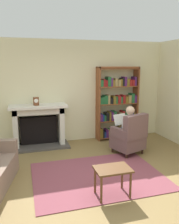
% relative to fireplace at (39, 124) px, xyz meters
% --- Properties ---
extents(ground, '(14.00, 14.00, 0.00)m').
position_rel_fireplace_xyz_m(ground, '(0.92, -2.30, -0.57)').
color(ground, olive).
extents(back_wall, '(5.60, 0.10, 2.70)m').
position_rel_fireplace_xyz_m(back_wall, '(0.92, 0.25, 0.78)').
color(back_wall, beige).
rests_on(back_wall, ground).
extents(area_rug, '(2.40, 1.80, 0.01)m').
position_rel_fireplace_xyz_m(area_rug, '(0.92, -2.00, -0.57)').
color(area_rug, brown).
rests_on(area_rug, ground).
extents(fireplace, '(1.45, 0.64, 1.08)m').
position_rel_fireplace_xyz_m(fireplace, '(0.00, 0.00, 0.00)').
color(fireplace, '#4C4742').
rests_on(fireplace, ground).
extents(mantel_clock, '(0.14, 0.14, 0.20)m').
position_rel_fireplace_xyz_m(mantel_clock, '(-0.05, -0.10, 0.61)').
color(mantel_clock, brown).
rests_on(mantel_clock, fireplace).
extents(bookshelf, '(1.17, 0.32, 2.01)m').
position_rel_fireplace_xyz_m(bookshelf, '(2.17, 0.03, 0.38)').
color(bookshelf, brown).
rests_on(bookshelf, ground).
extents(armchair_reading, '(0.80, 0.79, 0.97)m').
position_rel_fireplace_xyz_m(armchair_reading, '(1.99, -1.16, -0.15)').
color(armchair_reading, '#331E14').
rests_on(armchair_reading, ground).
extents(seated_reader, '(0.48, 0.59, 1.14)m').
position_rel_fireplace_xyz_m(seated_reader, '(1.95, -1.05, 0.05)').
color(seated_reader, silver).
rests_on(seated_reader, ground).
extents(side_table, '(0.56, 0.39, 0.48)m').
position_rel_fireplace_xyz_m(side_table, '(0.93, -2.70, -0.18)').
color(side_table, brown).
rests_on(side_table, ground).
extents(scattered_books, '(0.48, 0.36, 0.04)m').
position_rel_fireplace_xyz_m(scattered_books, '(1.18, -1.94, -0.55)').
color(scattered_books, '#334CA5').
rests_on(scattered_books, area_rug).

